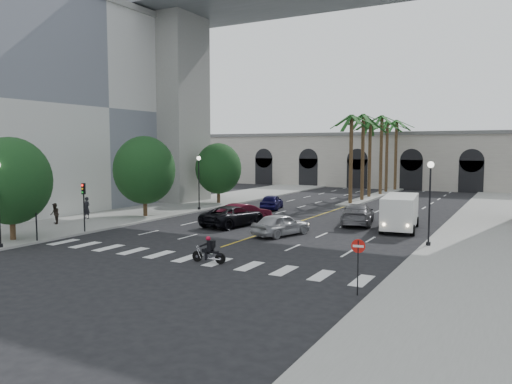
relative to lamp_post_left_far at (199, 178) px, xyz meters
name	(u,v)px	position (x,y,z in m)	size (l,w,h in m)	color
ground	(203,253)	(11.40, -16.00, -3.22)	(140.00, 140.00, 0.00)	black
sidewalk_left	(164,209)	(-3.60, -1.00, -3.15)	(8.00, 100.00, 0.15)	gray
sidewalk_right	(498,234)	(26.40, -1.00, -3.15)	(8.00, 100.00, 0.15)	gray
median	(375,196)	(11.40, 22.00, -3.12)	(2.00, 24.00, 0.20)	gray
building_left	(52,108)	(-15.60, -4.00, 7.09)	(16.50, 32.50, 20.60)	silver
pier_building	(405,160)	(11.40, 39.00, 1.04)	(71.00, 10.50, 8.50)	beige
bridge	(370,12)	(14.82, 6.00, 15.29)	(75.00, 13.00, 26.00)	gray
palm_a	(352,120)	(11.40, 12.00, 5.88)	(3.20, 3.20, 10.30)	#47331E
palm_b	(363,119)	(11.50, 16.00, 6.15)	(3.20, 3.20, 10.60)	#47331E
palm_c	(370,125)	(11.20, 20.00, 5.69)	(3.20, 3.20, 10.10)	#47331E
palm_d	(382,120)	(11.55, 24.00, 6.43)	(3.20, 3.20, 10.90)	#47331E
palm_e	(387,125)	(11.30, 28.00, 5.97)	(3.20, 3.20, 10.40)	#47331E
palm_f	(397,124)	(11.60, 32.00, 6.24)	(3.20, 3.20, 10.70)	#47331E
street_tree_near	(11,181)	(-1.60, -19.00, 0.80)	(5.20, 5.20, 6.89)	#382616
street_tree_mid	(145,170)	(-1.60, -6.00, 0.99)	(5.44, 5.44, 7.21)	#382616
street_tree_far	(218,169)	(-1.60, 6.00, 0.68)	(5.04, 5.04, 6.68)	#382616
lamp_post_left_far	(199,178)	(0.00, 0.00, 0.00)	(0.40, 0.40, 5.35)	black
lamp_post_right	(430,196)	(22.80, -8.00, 0.00)	(0.40, 0.40, 5.35)	black
traffic_signal_near	(36,205)	(0.10, -18.50, -0.71)	(0.25, 0.18, 3.65)	black
traffic_signal_far	(84,199)	(0.10, -14.50, -0.71)	(0.25, 0.18, 3.65)	black
motorcycle_rider	(210,251)	(13.15, -17.87, -2.56)	(2.02, 0.55, 1.46)	black
car_a	(281,224)	(12.90, -8.50, -2.43)	(1.86, 4.63, 1.58)	#9D9EA2
car_b	(244,213)	(7.80, -4.78, -2.41)	(1.72, 4.93, 1.63)	#4D0F1E
car_c	(233,216)	(7.72, -6.42, -2.42)	(2.66, 5.77, 1.60)	black
car_d	(358,214)	(16.17, -0.96, -2.37)	(2.38, 5.85, 1.70)	slate
car_e	(272,202)	(5.64, 4.54, -2.47)	(1.78, 4.43, 1.51)	#100D3F
cargo_van	(400,211)	(19.78, -2.28, -1.77)	(3.08, 6.34, 2.60)	silver
pedestrian_a	(87,208)	(-4.81, -9.73, -2.15)	(0.67, 0.44, 1.85)	black
pedestrian_b	(55,214)	(-4.65, -13.14, -2.24)	(0.81, 0.63, 1.67)	black
do_not_enter_sign	(358,255)	(21.90, -19.83, -1.49)	(0.58, 0.14, 2.39)	black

